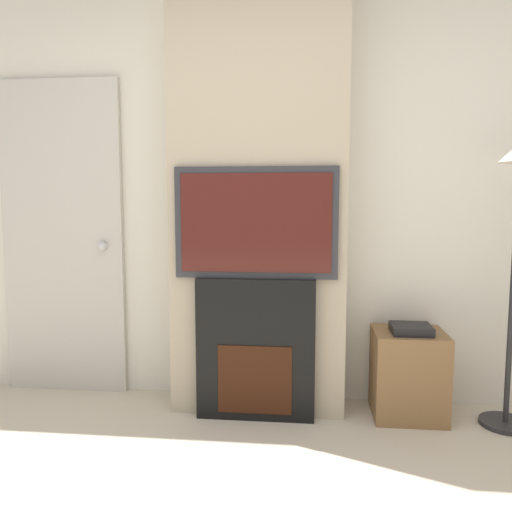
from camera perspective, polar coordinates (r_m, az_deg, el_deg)
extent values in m
cube|color=silver|center=(3.16, 0.69, 7.98)|extent=(6.00, 0.06, 2.70)
cube|color=tan|center=(2.97, 0.33, 8.10)|extent=(1.02, 0.32, 2.70)
cube|color=black|center=(2.93, 0.00, -10.48)|extent=(0.68, 0.14, 0.82)
cube|color=#33160A|center=(2.91, -0.16, -13.98)|extent=(0.42, 0.01, 0.39)
cube|color=#2D2D33|center=(2.81, 0.00, 3.81)|extent=(0.92, 0.06, 0.63)
cube|color=#471914|center=(2.78, -0.07, 3.78)|extent=(0.84, 0.01, 0.55)
cylinder|color=#262628|center=(3.27, 26.59, -16.72)|extent=(0.28, 0.28, 0.03)
cylinder|color=#262628|center=(3.07, 27.25, -4.01)|extent=(0.03, 0.03, 1.44)
cube|color=brown|center=(3.12, 16.99, -12.75)|extent=(0.41, 0.37, 0.50)
cube|color=black|center=(3.01, 17.29, -7.97)|extent=(0.22, 0.20, 0.05)
cube|color=#BCB7AD|center=(3.49, -21.20, 1.84)|extent=(0.81, 0.04, 2.02)
sphere|color=silver|center=(3.33, -17.16, 1.11)|extent=(0.06, 0.06, 0.06)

